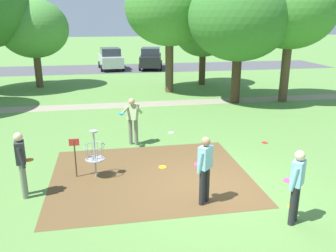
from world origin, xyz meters
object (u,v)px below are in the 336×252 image
Objects in this scene: tree_mid_right at (291,10)px; frisbee_far_right at (292,206)px; player_waiting_right at (21,161)px; parked_car_center_left at (151,58)px; frisbee_far_left at (265,143)px; player_throwing at (297,183)px; tree_mid_left at (203,32)px; player_foreground_watching at (133,118)px; tree_mid_center at (34,29)px; parked_car_leftmost at (111,59)px; player_waiting_left at (205,166)px; tree_near_right at (240,17)px; disc_golf_basket at (93,152)px; frisbee_by_tee at (163,167)px; frisbee_mid_grass at (171,133)px; tree_far_center at (169,8)px.

frisbee_far_right is at bearing -116.33° from tree_mid_right.
player_waiting_right is 0.39× the size of parked_car_center_left.
frisbee_far_left is at bearing -85.58° from parked_car_center_left.
tree_mid_left reaches higher than player_throwing.
tree_mid_center is at bearing 113.13° from player_foreground_watching.
parked_car_center_left is at bearing 106.24° from tree_mid_left.
parked_car_leftmost reaches higher than frisbee_far_right.
player_foreground_watching and player_waiting_left have the same top height.
parked_car_leftmost is (-6.27, 14.00, -3.47)m from tree_near_right.
disc_golf_basket is at bearing -163.44° from frisbee_far_left.
tree_mid_right reaches higher than tree_mid_left.
parked_car_center_left is at bearing 74.72° from player_waiting_right.
player_foreground_watching is 6.42m from player_throwing.
frisbee_far_right is at bearing -14.78° from player_waiting_right.
tree_near_right is 1.52× the size of parked_car_leftmost.
tree_near_right is (2.85, 11.26, 3.42)m from player_throwing.
tree_mid_center is (-11.07, 6.41, -0.68)m from tree_near_right.
player_waiting_left reaches higher than frisbee_by_tee.
tree_mid_center is at bearing 97.83° from player_waiting_right.
frisbee_by_tee and frisbee_mid_grass have the same top height.
tree_mid_left is 0.93× the size of tree_mid_center.
tree_mid_left is at bearing 62.94° from disc_golf_basket.
tree_mid_right is at bearing -57.77° from parked_car_leftmost.
tree_far_center is (8.10, -3.04, 1.20)m from tree_mid_center.
tree_far_center reaches higher than player_waiting_left.
parked_car_leftmost is at bearing 98.65° from frisbee_far_right.
parked_car_center_left is at bearing 94.42° from frisbee_far_left.
player_throwing is 6.97× the size of frisbee_by_tee.
tree_near_right is at bearing 176.18° from tree_mid_right.
tree_near_right is at bearing 48.14° from disc_golf_basket.
disc_golf_basket reaches higher than frisbee_by_tee.
disc_golf_basket is 0.81× the size of player_foreground_watching.
player_waiting_left is (2.70, -1.98, 0.21)m from disc_golf_basket.
tree_near_right is at bearing 43.52° from player_foreground_watching.
player_foreground_watching is 4.88m from frisbee_far_left.
frisbee_far_right is at bearing -88.15° from tree_far_center.
tree_mid_left is 0.72× the size of tree_far_center.
frisbee_mid_grass is at bearing -111.80° from tree_mid_left.
disc_golf_basket is at bearing -117.06° from tree_mid_left.
frisbee_far_right is at bearing -15.92° from player_waiting_left.
disc_golf_basket is 0.81× the size of player_waiting_right.
player_waiting_right is (-1.69, -0.86, 0.21)m from disc_golf_basket.
tree_mid_center is at bearing -138.55° from parked_car_center_left.
frisbee_by_tee is at bearing -72.01° from player_foreground_watching.
frisbee_far_right is at bearing 61.01° from player_throwing.
parked_car_leftmost is (0.99, 22.10, 0.17)m from disc_golf_basket.
player_waiting_left is at bearing -94.35° from parked_car_center_left.
player_foreground_watching is at bearing -146.01° from frisbee_mid_grass.
player_waiting_right is 0.24× the size of tree_far_center.
tree_far_center reaches higher than tree_near_right.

